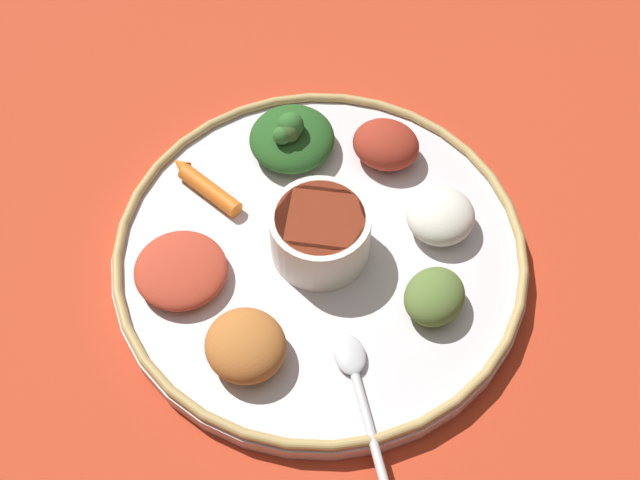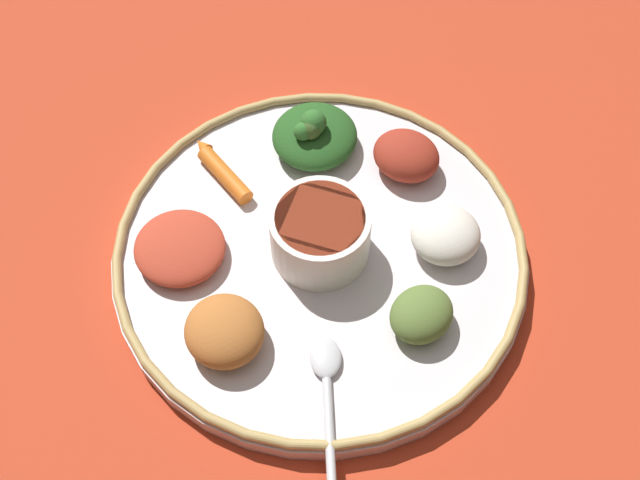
# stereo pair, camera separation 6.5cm
# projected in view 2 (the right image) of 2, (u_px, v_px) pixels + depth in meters

# --- Properties ---
(ground_plane) EXTENTS (2.40, 2.40, 0.00)m
(ground_plane) POSITION_uv_depth(u_px,v_px,m) (320.00, 260.00, 0.67)
(ground_plane) COLOR #B7381E
(platter) EXTENTS (0.34, 0.34, 0.02)m
(platter) POSITION_uv_depth(u_px,v_px,m) (320.00, 255.00, 0.67)
(platter) COLOR silver
(platter) RESTS_ON ground_plane
(platter_rim) EXTENTS (0.34, 0.34, 0.01)m
(platter_rim) POSITION_uv_depth(u_px,v_px,m) (320.00, 248.00, 0.66)
(platter_rim) COLOR tan
(platter_rim) RESTS_ON platter
(center_bowl) EXTENTS (0.08, 0.08, 0.05)m
(center_bowl) POSITION_uv_depth(u_px,v_px,m) (320.00, 233.00, 0.64)
(center_bowl) COLOR silver
(center_bowl) RESTS_ON platter
(spoon) EXTENTS (0.14, 0.14, 0.01)m
(spoon) POSITION_uv_depth(u_px,v_px,m) (328.00, 415.00, 0.58)
(spoon) COLOR silver
(spoon) RESTS_ON platter
(greens_pile) EXTENTS (0.09, 0.09, 0.05)m
(greens_pile) POSITION_uv_depth(u_px,v_px,m) (314.00, 135.00, 0.70)
(greens_pile) COLOR #23511E
(greens_pile) RESTS_ON platter
(carrot_near_spoon) EXTENTS (0.03, 0.08, 0.01)m
(carrot_near_spoon) POSITION_uv_depth(u_px,v_px,m) (223.00, 169.00, 0.70)
(carrot_near_spoon) COLOR orange
(carrot_near_spoon) RESTS_ON platter
(mound_berbere_red) EXTENTS (0.08, 0.08, 0.02)m
(mound_berbere_red) POSITION_uv_depth(u_px,v_px,m) (180.00, 248.00, 0.65)
(mound_berbere_red) COLOR #B73D28
(mound_berbere_red) RESTS_ON platter
(mound_beet) EXTENTS (0.06, 0.06, 0.03)m
(mound_beet) POSITION_uv_depth(u_px,v_px,m) (409.00, 157.00, 0.69)
(mound_beet) COLOR maroon
(mound_beet) RESTS_ON platter
(mound_chickpea) EXTENTS (0.08, 0.08, 0.03)m
(mound_chickpea) POSITION_uv_depth(u_px,v_px,m) (222.00, 329.00, 0.60)
(mound_chickpea) COLOR #B2662D
(mound_chickpea) RESTS_ON platter
(mound_rice_white) EXTENTS (0.07, 0.07, 0.03)m
(mound_rice_white) POSITION_uv_depth(u_px,v_px,m) (446.00, 235.00, 0.65)
(mound_rice_white) COLOR silver
(mound_rice_white) RESTS_ON platter
(mound_collards) EXTENTS (0.05, 0.05, 0.03)m
(mound_collards) POSITION_uv_depth(u_px,v_px,m) (419.00, 317.00, 0.61)
(mound_collards) COLOR #567033
(mound_collards) RESTS_ON platter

